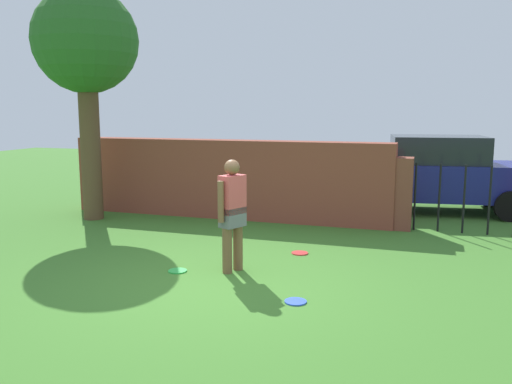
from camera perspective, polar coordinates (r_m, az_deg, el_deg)
ground_plane at (r=7.23m, az=-4.19°, el=-9.85°), size 40.00×40.00×0.00m
brick_wall at (r=11.39m, az=-3.22°, el=1.41°), size 7.05×0.50×1.67m
tree at (r=11.72m, az=-17.81°, el=14.68°), size 2.13×2.13×4.76m
person at (r=7.55m, az=-2.55°, el=-1.97°), size 0.35×0.50×1.62m
fence_gate at (r=10.68m, az=22.62°, el=-0.52°), size 3.18×0.44×1.40m
car at (r=12.69m, az=18.82°, el=1.84°), size 4.39×2.36×1.72m
frisbee_blue at (r=6.60m, az=4.27°, el=-11.64°), size 0.27×0.27×0.02m
frisbee_red at (r=8.69m, az=4.72°, el=-6.54°), size 0.27×0.27×0.02m
frisbee_green at (r=7.83m, az=-8.41°, el=-8.37°), size 0.27×0.27×0.02m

